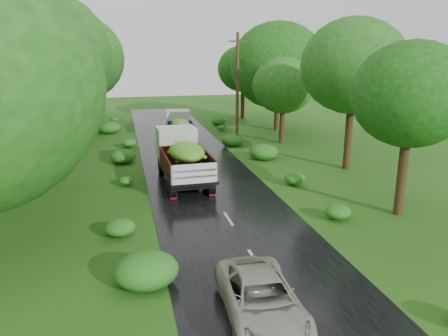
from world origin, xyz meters
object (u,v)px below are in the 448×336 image
object	(u,v)px
truck_far	(180,126)
truck_near	(182,155)
car	(261,298)
utility_pole	(237,89)

from	to	relation	value
truck_far	truck_near	bearing A→B (deg)	-93.26
truck_far	car	world-z (taller)	truck_far
car	utility_pole	world-z (taller)	utility_pole
truck_far	utility_pole	distance (m)	5.58
car	utility_pole	bearing A→B (deg)	79.43
truck_near	car	xyz separation A→B (m)	(0.30, -13.56, -0.94)
truck_near	truck_far	distance (m)	10.53
truck_near	utility_pole	size ratio (longest dim) A/B	0.79
truck_near	truck_far	xyz separation A→B (m)	(1.25, 10.46, -0.22)
utility_pole	car	bearing A→B (deg)	-115.48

